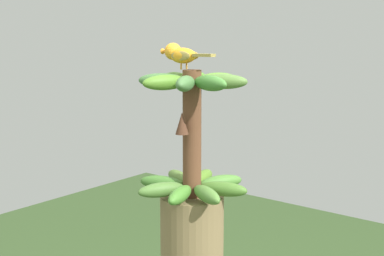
# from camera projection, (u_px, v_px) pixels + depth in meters

# --- Properties ---
(banana_bunch) EXTENTS (0.32, 0.32, 0.36)m
(banana_bunch) POSITION_uv_depth(u_px,v_px,m) (192.00, 134.00, 1.42)
(banana_bunch) COLOR brown
(banana_bunch) RESTS_ON banana_tree
(perched_bird) EXTENTS (0.18, 0.05, 0.07)m
(perched_bird) POSITION_uv_depth(u_px,v_px,m) (180.00, 54.00, 1.42)
(perched_bird) COLOR #C68933
(perched_bird) RESTS_ON banana_bunch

